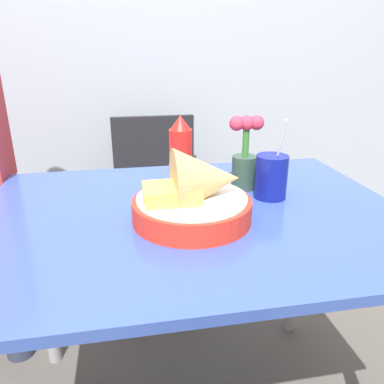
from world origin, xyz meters
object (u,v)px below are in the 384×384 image
object	(u,v)px
chair_far_window	(157,190)
food_basket	(197,196)
flower_vase	(245,157)
drink_cup	(271,178)
ketchup_bottle	(181,151)

from	to	relation	value
chair_far_window	food_basket	world-z (taller)	food_basket
food_basket	flower_vase	distance (m)	0.28
chair_far_window	drink_cup	size ratio (longest dim) A/B	3.77
food_basket	chair_far_window	bearing A→B (deg)	91.75
food_basket	flower_vase	size ratio (longest dim) A/B	1.33
food_basket	flower_vase	xyz separation A→B (m)	(0.19, 0.20, 0.03)
ketchup_bottle	flower_vase	world-z (taller)	flower_vase
food_basket	ketchup_bottle	distance (m)	0.28
ketchup_bottle	flower_vase	size ratio (longest dim) A/B	0.97
food_basket	drink_cup	distance (m)	0.26
chair_far_window	drink_cup	world-z (taller)	drink_cup
flower_vase	food_basket	bearing A→B (deg)	-132.78
drink_cup	ketchup_bottle	bearing A→B (deg)	145.16
food_basket	ketchup_bottle	xyz separation A→B (m)	(0.00, 0.28, 0.04)
chair_far_window	drink_cup	xyz separation A→B (m)	(0.26, -0.77, 0.31)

